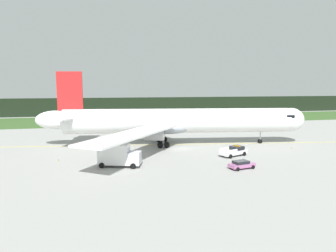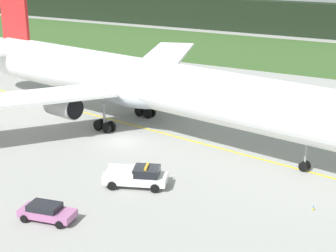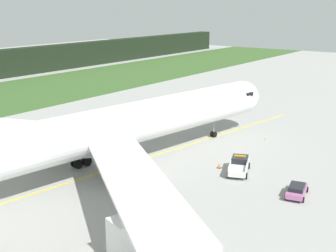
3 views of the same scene
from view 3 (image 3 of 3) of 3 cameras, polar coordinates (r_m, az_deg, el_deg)
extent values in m
plane|color=#979793|center=(55.13, -2.91, -6.24)|extent=(320.00, 320.00, 0.00)
cube|color=yellow|center=(58.32, -6.09, -5.09)|extent=(78.32, 12.26, 0.01)
cylinder|color=white|center=(56.71, -6.24, -0.03)|extent=(49.73, 12.74, 5.32)
ellipsoid|color=white|center=(75.15, 9.25, 3.61)|extent=(6.59, 6.14, 5.32)
ellipsoid|color=#A2A9B4|center=(55.66, -8.17, -1.95)|extent=(12.83, 7.35, 2.93)
cube|color=black|center=(73.96, 8.71, 4.19)|extent=(2.54, 5.27, 0.70)
cylinder|color=#A8A8A8|center=(60.23, -14.75, -1.38)|extent=(4.04, 2.94, 2.41)
cylinder|color=black|center=(61.16, -13.22, -1.02)|extent=(0.45, 2.21, 2.21)
cube|color=white|center=(40.98, -4.02, -6.98)|extent=(19.92, 24.06, 0.35)
cylinder|color=#A8A8A8|center=(48.42, -5.61, -4.98)|extent=(4.04, 2.94, 2.41)
cylinder|color=black|center=(49.58, -3.91, -4.45)|extent=(0.45, 2.21, 2.21)
cylinder|color=gray|center=(70.52, 5.79, 0.02)|extent=(0.20, 0.20, 2.68)
cylinder|color=black|center=(71.03, 5.60, -0.99)|extent=(0.92, 0.35, 0.90)
cylinder|color=black|center=(70.72, 5.92, -1.07)|extent=(0.92, 0.35, 0.90)
cylinder|color=gray|center=(58.39, -10.94, -3.25)|extent=(0.28, 0.28, 2.68)
cylinder|color=black|center=(58.92, -10.12, -4.42)|extent=(1.23, 0.48, 1.20)
cylinder|color=black|center=(59.47, -10.51, -4.25)|extent=(1.23, 0.48, 1.20)
cylinder|color=black|center=(58.18, -11.25, -4.73)|extent=(1.23, 0.48, 1.20)
cylinder|color=black|center=(58.74, -11.63, -4.56)|extent=(1.23, 0.48, 1.20)
cylinder|color=gray|center=(53.08, -6.69, -4.95)|extent=(0.28, 0.28, 2.68)
cylinder|color=black|center=(54.22, -6.30, -6.01)|extent=(1.23, 0.48, 1.20)
cylinder|color=black|center=(53.71, -5.83, -6.21)|extent=(1.23, 0.48, 1.20)
cylinder|color=black|center=(53.42, -7.47, -6.38)|extent=(1.23, 0.48, 1.20)
cylinder|color=black|center=(52.90, -7.01, -6.59)|extent=(1.23, 0.48, 1.20)
cube|color=silver|center=(56.32, 8.93, -5.15)|extent=(5.77, 3.93, 0.70)
cube|color=black|center=(56.99, 9.06, -4.16)|extent=(2.71, 2.58, 0.70)
cube|color=silver|center=(55.01, 7.78, -4.96)|extent=(2.44, 1.05, 0.45)
cube|color=silver|center=(54.84, 9.85, -5.12)|extent=(2.44, 1.05, 0.45)
cube|color=orange|center=(56.86, 9.08, -3.75)|extent=(0.73, 1.43, 0.16)
cylinder|color=black|center=(58.25, 8.06, -4.79)|extent=(0.79, 0.50, 0.76)
cylinder|color=black|center=(58.08, 10.15, -4.94)|extent=(0.79, 0.50, 0.76)
cylinder|color=black|center=(54.84, 7.61, -6.05)|extent=(0.79, 0.50, 0.76)
cylinder|color=black|center=(54.66, 9.83, -6.22)|extent=(0.79, 0.50, 0.76)
cube|color=silver|center=(39.68, 0.56, -12.85)|extent=(2.55, 2.87, 2.00)
cube|color=white|center=(37.74, -3.66, -13.39)|extent=(5.31, 3.77, 3.23)
cylinder|color=#99999E|center=(39.02, -2.38, -15.21)|extent=(0.76, 0.33, 1.04)
cylinder|color=black|center=(41.01, -0.46, -13.44)|extent=(0.94, 0.53, 0.90)
cylinder|color=black|center=(39.33, 1.63, -14.79)|extent=(0.94, 0.53, 0.90)
cylinder|color=black|center=(38.71, -6.78, -15.43)|extent=(0.94, 0.53, 0.90)
cube|color=#AB6298|center=(51.24, 15.95, -7.85)|extent=(4.45, 2.57, 0.55)
cube|color=black|center=(50.86, 15.95, -7.42)|extent=(2.61, 1.99, 0.45)
cylinder|color=black|center=(52.80, 15.21, -7.42)|extent=(0.62, 0.30, 0.60)
cylinder|color=black|center=(52.59, 17.16, -7.66)|extent=(0.62, 0.30, 0.60)
cylinder|color=black|center=(50.13, 14.63, -8.62)|extent=(0.62, 0.30, 0.60)
cylinder|color=black|center=(49.91, 16.69, -8.88)|extent=(0.62, 0.30, 0.60)
cube|color=black|center=(57.84, 6.46, -5.26)|extent=(0.50, 0.50, 0.03)
cone|color=orange|center=(57.73, 6.46, -4.97)|extent=(0.38, 0.38, 0.60)
cylinder|color=yellow|center=(70.15, 12.14, -1.73)|extent=(0.10, 0.10, 0.28)
sphere|color=blue|center=(70.10, 12.15, -1.58)|extent=(0.12, 0.12, 0.12)
camera|label=1|loc=(35.82, 82.51, -10.09)|focal=32.17mm
camera|label=2|loc=(70.90, 45.68, 10.02)|focal=56.32mm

